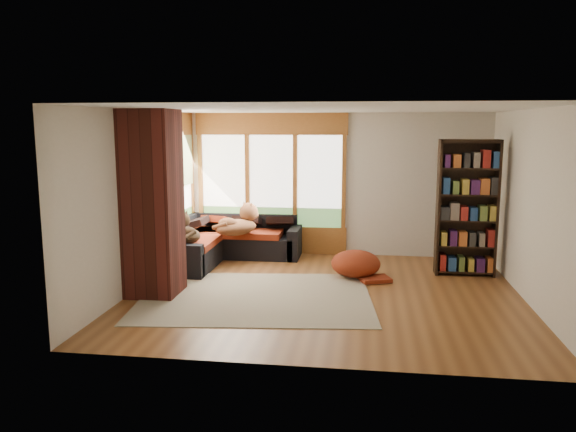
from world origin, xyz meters
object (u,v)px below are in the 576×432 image
(dog_tan, at_px, (239,219))
(pouf, at_px, (356,263))
(brick_chimney, at_px, (152,204))
(bookshelf, at_px, (467,208))
(sectional_sofa, at_px, (222,244))
(area_rug, at_px, (256,297))
(dog_brindle, at_px, (184,227))

(dog_tan, bearing_deg, pouf, -70.99)
(dog_tan, bearing_deg, brick_chimney, -164.14)
(bookshelf, bearing_deg, sectional_sofa, 174.68)
(brick_chimney, distance_m, dog_tan, 2.19)
(pouf, relative_size, dog_tan, 0.81)
(sectional_sofa, distance_m, dog_tan, 0.58)
(pouf, bearing_deg, area_rug, -136.67)
(bookshelf, distance_m, dog_brindle, 4.54)
(brick_chimney, distance_m, sectional_sofa, 2.32)
(area_rug, relative_size, bookshelf, 1.47)
(area_rug, distance_m, dog_tan, 2.21)
(bookshelf, bearing_deg, area_rug, -151.90)
(dog_brindle, bearing_deg, dog_tan, -76.98)
(bookshelf, xyz_separation_m, dog_brindle, (-4.51, -0.42, -0.34))
(sectional_sofa, xyz_separation_m, dog_tan, (0.33, -0.07, 0.47))
(pouf, relative_size, dog_brindle, 0.92)
(brick_chimney, relative_size, bookshelf, 1.20)
(sectional_sofa, relative_size, dog_tan, 2.29)
(bookshelf, relative_size, dog_brindle, 2.54)
(brick_chimney, relative_size, pouf, 3.33)
(sectional_sofa, height_order, dog_tan, dog_tan)
(area_rug, height_order, bookshelf, bookshelf)
(area_rug, height_order, pouf, pouf)
(brick_chimney, height_order, dog_tan, brick_chimney)
(area_rug, xyz_separation_m, pouf, (1.36, 1.28, 0.22))
(bookshelf, xyz_separation_m, dog_tan, (-3.76, 0.31, -0.31))
(pouf, height_order, dog_tan, dog_tan)
(area_rug, bearing_deg, sectional_sofa, 116.47)
(brick_chimney, relative_size, dog_tan, 2.70)
(brick_chimney, xyz_separation_m, pouf, (2.81, 1.30, -1.08))
(sectional_sofa, relative_size, bookshelf, 1.02)
(dog_brindle, bearing_deg, bookshelf, -116.12)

